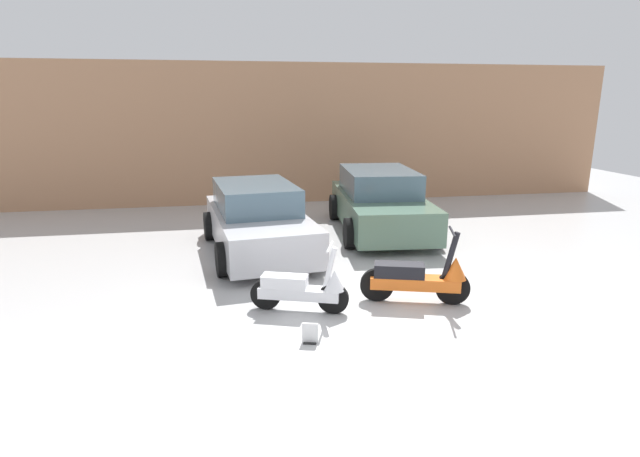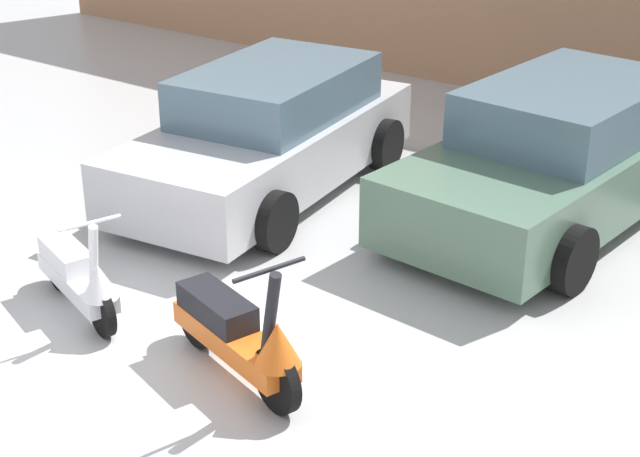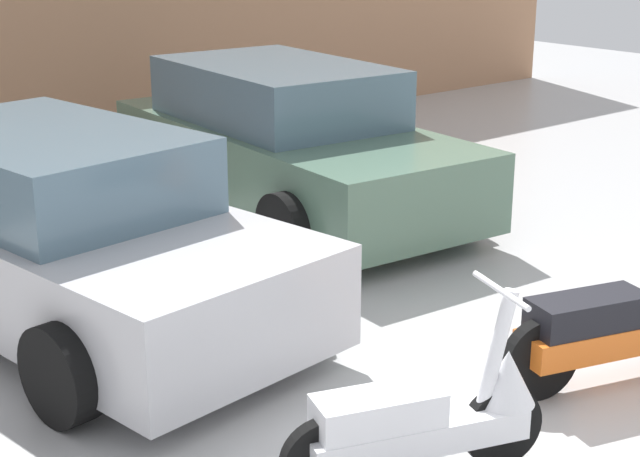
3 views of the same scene
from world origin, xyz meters
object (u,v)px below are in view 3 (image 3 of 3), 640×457
object	(u,v)px
car_rear_left	(62,232)
car_rear_center	(287,142)
scooter_front_left	(428,417)
scooter_front_right	(628,320)

from	to	relation	value
car_rear_left	car_rear_center	world-z (taller)	car_rear_center
car_rear_center	scooter_front_left	bearing A→B (deg)	-24.82
scooter_front_left	car_rear_center	bearing A→B (deg)	79.63
scooter_front_right	car_rear_left	xyz separation A→B (m)	(-2.20, 3.07, 0.24)
scooter_front_right	car_rear_center	distance (m)	4.25
car_rear_left	car_rear_center	distance (m)	3.05
scooter_front_left	car_rear_left	size ratio (longest dim) A/B	0.33
scooter_front_left	car_rear_left	distance (m)	3.13
scooter_front_left	car_rear_center	size ratio (longest dim) A/B	0.32
scooter_front_left	scooter_front_right	size ratio (longest dim) A/B	0.87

